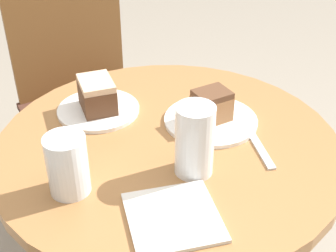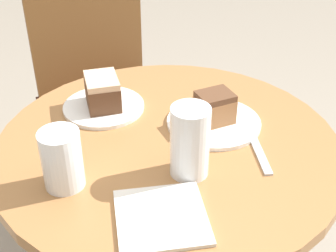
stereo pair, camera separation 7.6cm
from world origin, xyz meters
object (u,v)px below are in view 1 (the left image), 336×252
at_px(cake_slice_near, 212,105).
at_px(glass_water, 68,168).
at_px(plate_far, 98,110).
at_px(cake_slice_far, 97,95).
at_px(chair, 85,97).
at_px(plate_near, 211,120).
at_px(glass_lemonade, 194,144).

height_order(cake_slice_near, glass_water, glass_water).
relative_size(plate_far, cake_slice_far, 1.77).
distance_m(chair, plate_far, 0.69).
bearing_deg(plate_near, chair, 94.78).
xyz_separation_m(plate_near, cake_slice_far, (-0.22, 0.18, 0.04)).
relative_size(plate_near, glass_water, 1.82).
height_order(cake_slice_near, glass_lemonade, glass_lemonade).
distance_m(chair, glass_water, 0.97).
distance_m(plate_near, cake_slice_far, 0.29).
bearing_deg(glass_water, glass_lemonade, -15.27).
bearing_deg(chair, plate_near, -85.94).
bearing_deg(chair, glass_water, -111.07).
bearing_deg(plate_far, glass_lemonade, -75.09).
height_order(glass_lemonade, glass_water, glass_lemonade).
relative_size(plate_near, cake_slice_near, 2.72).
height_order(plate_near, cake_slice_far, cake_slice_far).
relative_size(cake_slice_near, glass_lemonade, 0.54).
distance_m(cake_slice_far, glass_water, 0.30).
bearing_deg(cake_slice_far, chair, 75.44).
relative_size(cake_slice_far, glass_lemonade, 0.75).
distance_m(plate_near, glass_lemonade, 0.20).
xyz_separation_m(cake_slice_near, glass_water, (-0.38, -0.07, 0.01)).
bearing_deg(plate_near, plate_far, 140.94).
height_order(plate_near, cake_slice_near, cake_slice_near).
xyz_separation_m(plate_far, glass_lemonade, (0.09, -0.32, 0.06)).
distance_m(chair, glass_lemonade, 0.99).
bearing_deg(glass_lemonade, cake_slice_near, 46.00).
bearing_deg(cake_slice_near, glass_water, -169.09).
distance_m(cake_slice_near, cake_slice_far, 0.28).
xyz_separation_m(cake_slice_near, glass_lemonade, (-0.14, -0.14, 0.02)).
relative_size(plate_far, cake_slice_near, 2.47).
bearing_deg(plate_far, cake_slice_near, -39.06).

